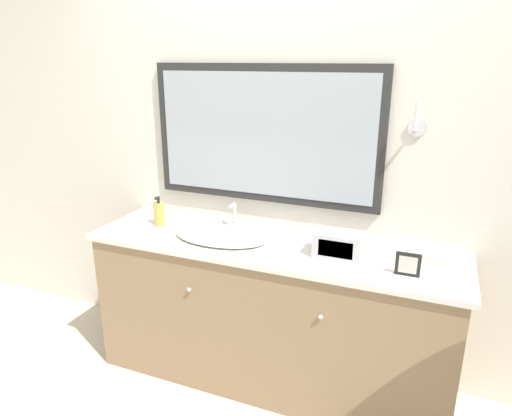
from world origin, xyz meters
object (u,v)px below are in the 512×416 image
picture_frame (408,264)px  appliance_box (338,244)px  soap_bottle (159,214)px  sink_basin (221,235)px

picture_frame → appliance_box: bearing=164.3°
picture_frame → soap_bottle: bearing=174.1°
sink_basin → picture_frame: size_ratio=4.76×
sink_basin → appliance_box: bearing=0.0°
sink_basin → soap_bottle: 0.46m
picture_frame → sink_basin: bearing=174.5°
sink_basin → soap_bottle: bearing=173.4°
sink_basin → picture_frame: sink_basin is taller
soap_bottle → picture_frame: bearing=-5.9°
sink_basin → appliance_box: 0.68m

